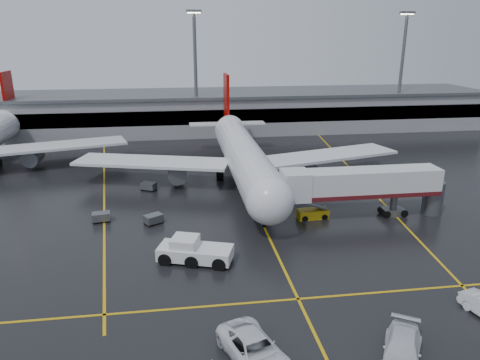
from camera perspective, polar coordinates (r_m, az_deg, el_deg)
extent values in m
plane|color=black|center=(57.86, 1.69, -3.08)|extent=(220.00, 220.00, 0.00)
cube|color=gold|center=(57.86, 1.69, -3.07)|extent=(0.25, 90.00, 0.02)
cube|color=gold|center=(38.60, 7.37, -14.72)|extent=(60.00, 0.25, 0.02)
cube|color=gold|center=(67.39, -16.83, -0.78)|extent=(9.99, 69.35, 0.02)
cube|color=gold|center=(71.90, 14.59, 0.58)|extent=(7.57, 69.64, 0.02)
cube|color=gray|center=(103.01, -2.84, 8.56)|extent=(120.00, 18.00, 8.00)
cube|color=black|center=(94.29, -2.34, 8.00)|extent=(120.00, 0.40, 3.00)
cube|color=#595B60|center=(102.40, -2.88, 10.93)|extent=(122.00, 19.00, 0.60)
cylinder|color=#595B60|center=(95.67, -5.63, 12.91)|extent=(0.70, 0.70, 25.00)
cube|color=#595B60|center=(95.42, -5.88, 20.52)|extent=(3.00, 1.20, 0.50)
cube|color=#FFE5B2|center=(95.40, -5.87, 20.34)|extent=(2.60, 0.90, 0.20)
cylinder|color=#595B60|center=(107.53, 19.71, 12.52)|extent=(0.70, 0.70, 25.00)
cube|color=#595B60|center=(107.30, 20.45, 19.26)|extent=(3.00, 1.20, 0.50)
cube|color=#FFE5B2|center=(107.29, 20.44, 19.10)|extent=(2.60, 0.90, 0.20)
cylinder|color=silver|center=(64.09, 0.51, 2.97)|extent=(5.20, 36.00, 5.20)
sphere|color=silver|center=(47.19, 3.78, -2.63)|extent=(5.20, 5.20, 5.20)
cone|color=silver|center=(84.26, -1.63, 7.02)|extent=(4.94, 8.00, 4.94)
cube|color=#940401|center=(84.46, -1.74, 10.41)|extent=(0.50, 5.50, 8.50)
cube|color=silver|center=(84.22, -1.63, 7.15)|extent=(14.00, 3.00, 0.25)
cube|color=silver|center=(65.66, -11.05, 2.28)|extent=(22.80, 11.83, 0.40)
cube|color=silver|center=(69.23, 10.98, 3.09)|extent=(22.80, 11.83, 0.40)
cylinder|color=#595B60|center=(64.98, -7.94, 0.99)|extent=(2.60, 4.50, 2.60)
cylinder|color=#595B60|center=(67.63, 8.37, 1.65)|extent=(2.60, 4.50, 2.60)
cylinder|color=#595B60|center=(51.10, 3.02, -4.82)|extent=(0.56, 0.56, 2.00)
cylinder|color=#595B60|center=(67.46, -2.56, 0.90)|extent=(0.56, 0.56, 2.00)
cylinder|color=#595B60|center=(68.33, 2.79, 1.12)|extent=(0.56, 0.56, 2.00)
cylinder|color=black|center=(51.32, 3.01, -5.38)|extent=(0.40, 1.10, 1.10)
cylinder|color=black|center=(67.59, -2.56, 0.53)|extent=(1.00, 1.40, 1.40)
cylinder|color=black|center=(68.46, 2.78, 0.76)|extent=(1.00, 1.40, 1.40)
cone|color=silver|center=(101.01, -27.08, 6.90)|extent=(4.94, 8.00, 4.94)
cube|color=#940401|center=(101.29, -27.30, 9.72)|extent=(0.50, 5.50, 8.50)
cube|color=silver|center=(100.97, -27.09, 7.01)|extent=(14.00, 3.00, 0.25)
cube|color=silver|center=(79.67, -22.26, 4.01)|extent=(22.80, 11.83, 0.40)
cylinder|color=#595B60|center=(79.99, -24.73, 2.71)|extent=(2.60, 4.50, 2.60)
cube|color=silver|center=(54.30, 15.40, -0.25)|extent=(18.00, 3.20, 3.00)
cube|color=#511115|center=(54.71, 15.29, -1.54)|extent=(18.00, 3.30, 0.50)
cube|color=silver|center=(51.65, 7.01, -0.65)|extent=(3.00, 3.40, 3.30)
cylinder|color=#595B60|center=(56.90, 18.87, -2.84)|extent=(0.80, 0.80, 3.00)
cube|color=#595B60|center=(57.27, 18.77, -3.82)|extent=(2.60, 1.60, 0.90)
cylinder|color=#595B60|center=(59.13, 23.26, -2.06)|extent=(2.40, 2.40, 4.00)
cylinder|color=black|center=(56.79, 17.77, -3.90)|extent=(0.90, 1.80, 0.90)
cylinder|color=black|center=(57.76, 19.75, -3.74)|extent=(0.90, 1.80, 0.90)
cube|color=silver|center=(43.74, -5.67, -9.13)|extent=(7.55, 4.88, 1.20)
cube|color=silver|center=(43.56, -6.99, -7.83)|extent=(3.04, 3.04, 1.00)
cube|color=black|center=(43.56, -6.99, -7.83)|extent=(2.74, 2.74, 0.90)
cylinder|color=black|center=(44.63, -8.92, -9.20)|extent=(2.19, 3.27, 1.30)
cylinder|color=black|center=(43.90, -5.66, -9.54)|extent=(2.19, 3.27, 1.30)
cylinder|color=black|center=(43.31, -2.29, -9.87)|extent=(2.19, 3.27, 1.30)
cube|color=gold|center=(54.06, 9.19, -4.24)|extent=(3.71, 1.72, 1.11)
cube|color=#595B60|center=(53.67, 9.25, -3.19)|extent=(3.54, 1.11, 1.26)
cylinder|color=black|center=(53.76, 7.97, -4.60)|extent=(0.80, 1.75, 0.70)
cylinder|color=black|center=(54.57, 10.38, -4.37)|extent=(0.80, 1.75, 0.70)
imported|color=white|center=(31.74, 1.85, -20.74)|extent=(5.03, 7.22, 1.83)
imported|color=silver|center=(33.64, 19.84, -19.55)|extent=(5.04, 6.23, 1.69)
cube|color=#595B60|center=(52.72, -10.90, -4.81)|extent=(2.39, 2.18, 0.90)
cylinder|color=black|center=(52.14, -11.35, -5.67)|extent=(0.40, 0.20, 0.40)
cylinder|color=black|center=(52.86, -9.85, -5.24)|extent=(0.40, 0.20, 0.40)
cylinder|color=black|center=(52.95, -11.90, -5.33)|extent=(0.40, 0.20, 0.40)
cylinder|color=black|center=(53.66, -10.41, -4.91)|extent=(0.40, 0.20, 0.40)
cube|color=#595B60|center=(54.78, -17.18, -4.43)|extent=(2.17, 1.58, 0.90)
cylinder|color=black|center=(54.52, -17.97, -5.15)|extent=(0.40, 0.20, 0.40)
cylinder|color=black|center=(54.47, -16.29, -5.01)|extent=(0.40, 0.20, 0.40)
cylinder|color=black|center=(55.45, -17.96, -4.76)|extent=(0.40, 0.20, 0.40)
cylinder|color=black|center=(55.40, -16.31, -4.62)|extent=(0.40, 0.20, 0.40)
cube|color=#595B60|center=(64.04, -11.49, -0.72)|extent=(2.37, 2.07, 0.90)
cylinder|color=black|center=(64.18, -12.31, -1.18)|extent=(0.40, 0.20, 0.40)
cylinder|color=black|center=(63.39, -11.07, -1.34)|extent=(0.40, 0.20, 0.40)
cylinder|color=black|center=(64.99, -11.86, -0.91)|extent=(0.40, 0.20, 0.40)
cylinder|color=black|center=(64.20, -10.63, -1.06)|extent=(0.40, 0.20, 0.40)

